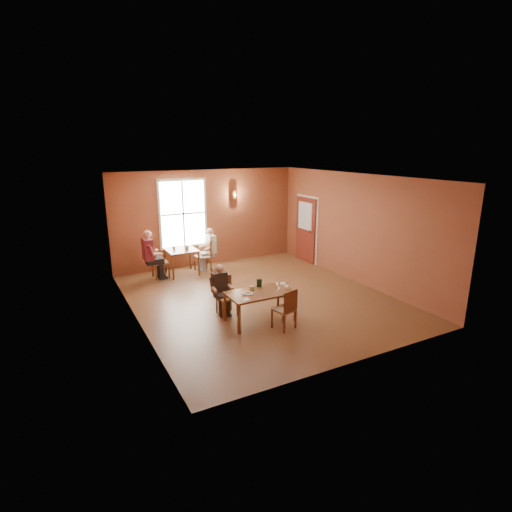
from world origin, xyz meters
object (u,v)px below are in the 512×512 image
main_table (260,306)px  second_table (182,262)px  diner_maroon (159,254)px  chair_diner_white (203,256)px  chair_diner_main (227,296)px  diner_white (203,251)px  diner_main (227,292)px  chair_diner_maroon (160,261)px  chair_empty (284,309)px

main_table → second_table: 4.01m
second_table → diner_maroon: size_ratio=0.61×
chair_diner_white → diner_maroon: diner_maroon is taller
chair_diner_main → second_table: chair_diner_main is taller
diner_white → main_table: bearing=177.1°
second_table → diner_main: bearing=-90.4°
chair_diner_main → chair_diner_maroon: (-0.62, 3.34, 0.04)m
diner_white → chair_diner_main: bearing=168.1°
chair_diner_maroon → chair_diner_white: bearing=90.0°
second_table → diner_maroon: (-0.68, 0.00, 0.32)m
main_table → second_table: size_ratio=1.66×
diner_maroon → second_table: bearing=90.0°
second_table → chair_diner_maroon: 0.66m
main_table → diner_maroon: 4.17m
main_table → diner_main: 0.83m
diner_main → chair_diner_white: diner_main is taller
chair_diner_main → chair_empty: 1.43m
chair_diner_maroon → diner_white: bearing=90.0°
main_table → chair_diner_main: 0.83m
chair_empty → second_table: (-0.74, 4.54, -0.06)m
chair_diner_main → chair_empty: (0.77, -1.21, 0.00)m
chair_diner_main → chair_diner_white: bearing=-101.4°
main_table → diner_maroon: size_ratio=1.02×
chair_diner_white → chair_diner_maroon: size_ratio=1.00×
second_table → chair_diner_maroon: (-0.65, 0.00, 0.10)m
main_table → second_table: second_table is taller
chair_diner_white → chair_diner_maroon: 1.30m
diner_main → chair_empty: 1.41m
main_table → diner_white: bearing=87.1°
chair_diner_white → diner_maroon: 1.35m
diner_white → diner_maroon: 1.36m
chair_empty → diner_main: bearing=106.8°
diner_maroon → main_table: bearing=16.2°
second_table → diner_white: size_ratio=0.69×
second_table → chair_diner_maroon: size_ratio=0.90×
diner_main → chair_empty: size_ratio=1.26×
second_table → diner_white: bearing=0.0°
chair_diner_main → chair_diner_white: 3.40m
chair_diner_white → chair_diner_maroon: (-1.30, 0.00, -0.00)m
main_table → diner_main: bearing=128.9°
chair_diner_white → main_table: bearing=177.5°
diner_white → diner_maroon: bearing=90.0°
diner_maroon → chair_diner_white: bearing=90.0°
second_table → chair_diner_maroon: chair_diner_maroon is taller
chair_diner_main → chair_diner_maroon: bearing=-79.4°
main_table → chair_diner_white: (0.18, 3.99, 0.15)m
main_table → chair_diner_white: chair_diner_white is taller
diner_main → second_table: size_ratio=1.28×
main_table → chair_diner_maroon: 4.14m
chair_diner_white → diner_white: 0.15m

